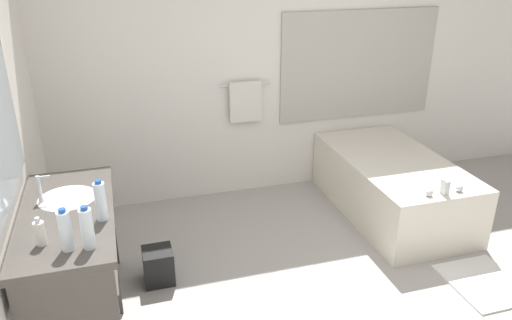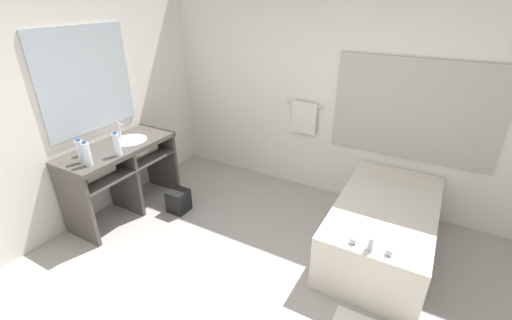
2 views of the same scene
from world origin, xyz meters
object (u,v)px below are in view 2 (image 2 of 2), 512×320
(water_bottle_1, at_px, (81,151))
(bathtub, at_px, (383,225))
(water_bottle_2, at_px, (87,154))
(water_bottle_3, at_px, (117,145))
(soap_dispenser, at_px, (81,149))
(waste_bin, at_px, (179,201))

(water_bottle_1, bearing_deg, bathtub, 23.45)
(water_bottle_2, height_order, water_bottle_3, water_bottle_3)
(soap_dispenser, bearing_deg, waste_bin, 44.17)
(water_bottle_3, xyz_separation_m, waste_bin, (0.33, 0.45, -0.84))
(water_bottle_1, bearing_deg, water_bottle_3, 57.09)
(water_bottle_1, bearing_deg, waste_bin, 55.06)
(water_bottle_2, bearing_deg, bathtub, 24.57)
(bathtub, relative_size, water_bottle_1, 6.65)
(water_bottle_1, height_order, water_bottle_3, water_bottle_3)
(bathtub, distance_m, water_bottle_3, 2.84)
(water_bottle_3, relative_size, soap_dispenser, 1.55)
(bathtub, bearing_deg, water_bottle_1, -156.55)
(bathtub, height_order, waste_bin, bathtub)
(water_bottle_3, bearing_deg, bathtub, 19.50)
(bathtub, bearing_deg, soap_dispenser, -159.22)
(waste_bin, bearing_deg, soap_dispenser, -135.83)
(bathtub, height_order, soap_dispenser, soap_dispenser)
(water_bottle_1, height_order, soap_dispenser, water_bottle_1)
(water_bottle_2, distance_m, soap_dispenser, 0.28)
(bathtub, xyz_separation_m, soap_dispenser, (-2.93, -1.11, 0.62))
(soap_dispenser, relative_size, waste_bin, 0.62)
(bathtub, relative_size, water_bottle_2, 6.53)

